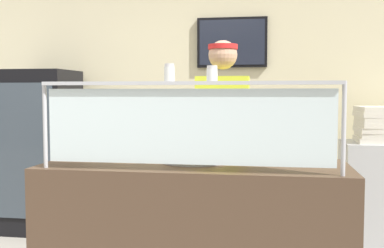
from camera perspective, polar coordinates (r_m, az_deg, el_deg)
The scene contains 10 objects.
shop_rear_unit at distance 4.79m, azimuth 4.08°, elevation 3.54°, with size 6.25×0.13×2.70m.
serving_counter at distance 2.95m, azimuth 0.32°, elevation -14.06°, with size 1.85×0.69×0.95m, color #4C3828.
sneeze_guard at distance 2.53m, azimuth -0.68°, elevation 1.02°, with size 1.67×0.06×0.49m.
pizza_tray at distance 2.92m, azimuth 0.27°, elevation -4.32°, with size 0.42×0.42×0.04m.
pizza_server at distance 2.89m, azimuth 0.77°, elevation -3.95°, with size 0.07×0.28×0.01m, color #ADAFB7.
parmesan_shaker at distance 2.55m, azimuth -2.78°, elevation 6.19°, with size 0.06×0.06×0.10m.
pepper_flake_shaker at distance 2.51m, azimuth 2.47°, elevation 6.10°, with size 0.06×0.06×0.08m.
worker_figure at distance 3.41m, azimuth 3.82°, elevation -2.50°, with size 0.41×0.50×1.76m.
drink_fridge at distance 4.91m, azimuth -18.04°, elevation -3.11°, with size 0.66×0.63×1.60m.
prep_shelf at distance 4.49m, azimuth 22.35°, elevation -8.11°, with size 0.70×0.55×0.95m, color #B7BABF.
Camera 1 is at (1.36, -2.43, 1.38)m, focal length 43.50 mm.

